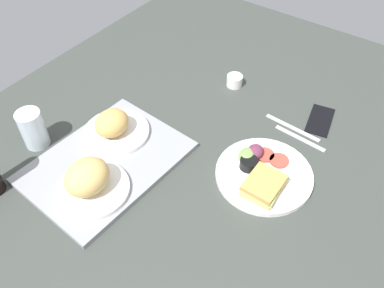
{
  "coord_description": "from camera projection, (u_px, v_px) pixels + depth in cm",
  "views": [
    {
      "loc": [
        -63.82,
        -43.75,
        88.97
      ],
      "look_at": [
        2.0,
        3.0,
        4.0
      ],
      "focal_mm": 37.28,
      "sensor_mm": 36.0,
      "label": 1
    }
  ],
  "objects": [
    {
      "name": "cell_phone",
      "position": [
        320.0,
        120.0,
        1.3
      ],
      "size": [
        15.52,
        9.85,
        0.8
      ],
      "primitive_type": "cube",
      "rotation": [
        0.0,
        0.0,
        0.19
      ],
      "color": "black",
      "rests_on": "ground_plane"
    },
    {
      "name": "knife",
      "position": [
        292.0,
        127.0,
        1.27
      ],
      "size": [
        2.51,
        19.05,
        0.5
      ],
      "primitive_type": "cube",
      "rotation": [
        0.0,
        0.0,
        1.51
      ],
      "color": "#B7B7BC",
      "rests_on": "ground_plane"
    },
    {
      "name": "espresso_cup",
      "position": [
        235.0,
        81.0,
        1.41
      ],
      "size": [
        5.6,
        5.6,
        4.0
      ],
      "primitive_type": "cylinder",
      "color": "silver",
      "rests_on": "ground_plane"
    },
    {
      "name": "serving_tray",
      "position": [
        107.0,
        162.0,
        1.17
      ],
      "size": [
        47.15,
        35.99,
        1.6
      ],
      "primitive_type": "cube",
      "rotation": [
        0.0,
        0.0,
        -0.07
      ],
      "color": "gray",
      "rests_on": "ground_plane"
    },
    {
      "name": "ground_plane",
      "position": [
        196.0,
        165.0,
        1.19
      ],
      "size": [
        190.0,
        150.0,
        3.0
      ],
      "primitive_type": "cube",
      "color": "#383D38"
    },
    {
      "name": "drinking_glass",
      "position": [
        33.0,
        129.0,
        1.19
      ],
      "size": [
        7.36,
        7.36,
        12.21
      ],
      "primitive_type": "cylinder",
      "color": "silver",
      "rests_on": "ground_plane"
    },
    {
      "name": "bread_plate_near",
      "position": [
        89.0,
        181.0,
        1.05
      ],
      "size": [
        19.76,
        19.76,
        10.04
      ],
      "color": "white",
      "rests_on": "serving_tray"
    },
    {
      "name": "plate_with_salad",
      "position": [
        262.0,
        173.0,
        1.12
      ],
      "size": [
        27.65,
        27.65,
        5.4
      ],
      "color": "white",
      "rests_on": "ground_plane"
    },
    {
      "name": "fork",
      "position": [
        300.0,
        138.0,
        1.24
      ],
      "size": [
        2.51,
        17.06,
        0.5
      ],
      "primitive_type": "cube",
      "rotation": [
        0.0,
        0.0,
        1.51
      ],
      "color": "#B7B7BC",
      "rests_on": "ground_plane"
    },
    {
      "name": "bread_plate_far",
      "position": [
        114.0,
        127.0,
        1.21
      ],
      "size": [
        20.2,
        20.2,
        8.9
      ],
      "color": "white",
      "rests_on": "serving_tray"
    }
  ]
}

